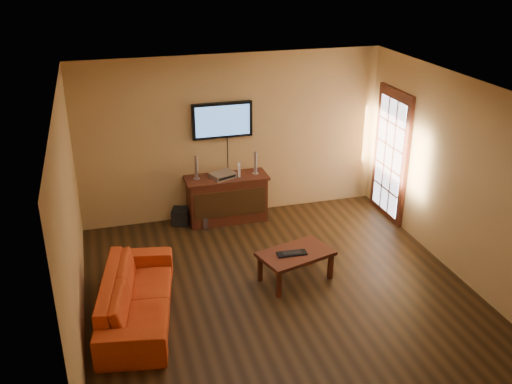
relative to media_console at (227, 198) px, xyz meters
name	(u,v)px	position (x,y,z in m)	size (l,w,h in m)	color
ground_plane	(279,290)	(0.17, -2.24, -0.39)	(5.00, 5.00, 0.00)	black
room_walls	(266,155)	(0.17, -1.61, 1.30)	(5.00, 5.00, 5.00)	tan
french_door	(390,156)	(2.63, -0.54, 0.66)	(0.07, 1.02, 2.22)	#3E180E
media_console	(227,198)	(0.00, 0.00, 0.00)	(1.34, 0.51, 0.77)	#3E180E
television	(222,120)	(0.00, 0.22, 1.27)	(0.98, 0.08, 0.58)	black
coffee_table	(296,256)	(0.47, -2.05, -0.02)	(1.09, 0.82, 0.43)	#3E180E
sofa	(136,289)	(-1.68, -2.32, 0.00)	(2.02, 0.59, 0.79)	#C23D15
speaker_left	(196,169)	(-0.48, 0.04, 0.56)	(0.11, 0.11, 0.39)	silver
speaker_right	(255,164)	(0.49, 0.01, 0.56)	(0.10, 0.10, 0.38)	silver
av_receiver	(222,175)	(-0.07, -0.02, 0.43)	(0.38, 0.27, 0.09)	silver
game_console	(239,170)	(0.21, 0.00, 0.49)	(0.04, 0.15, 0.20)	white
subwoofer	(181,216)	(-0.77, 0.07, -0.26)	(0.27, 0.27, 0.27)	black
bottle	(205,225)	(-0.42, -0.27, -0.29)	(0.07, 0.07, 0.21)	white
keyboard	(292,253)	(0.40, -2.08, 0.05)	(0.41, 0.17, 0.02)	black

